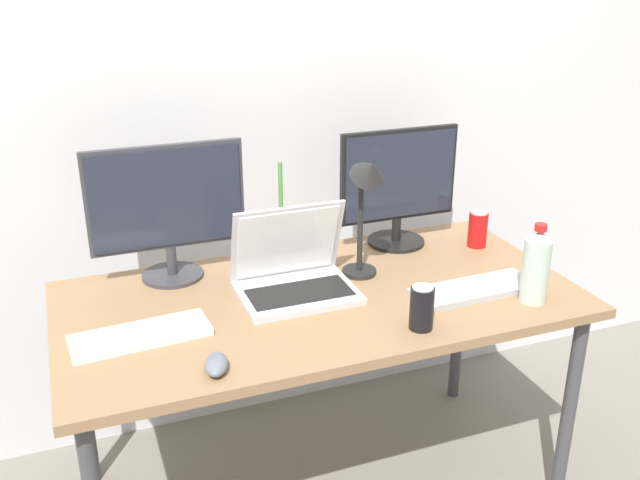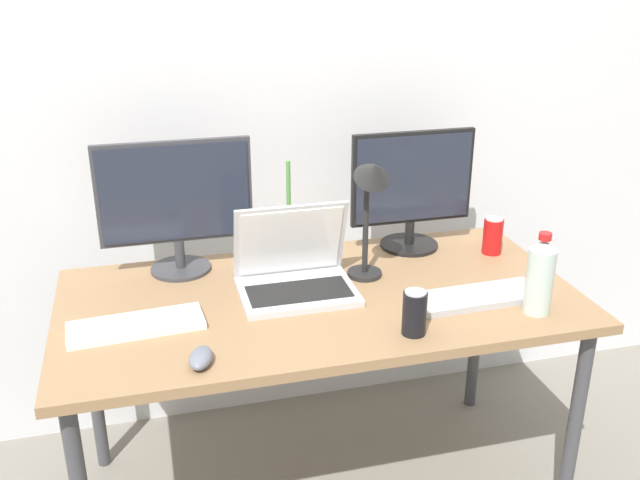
# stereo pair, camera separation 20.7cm
# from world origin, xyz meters

# --- Properties ---
(wall_back) EXTENTS (7.00, 0.08, 2.60)m
(wall_back) POSITION_xyz_m (0.00, 0.59, 1.30)
(wall_back) COLOR silver
(wall_back) RESTS_ON ground
(work_desk) EXTENTS (1.54, 0.78, 0.74)m
(work_desk) POSITION_xyz_m (0.00, 0.00, 0.68)
(work_desk) COLOR #424247
(work_desk) RESTS_ON ground
(monitor_left) EXTENTS (0.48, 0.19, 0.43)m
(monitor_left) POSITION_xyz_m (-0.39, 0.29, 0.98)
(monitor_left) COLOR #38383D
(monitor_left) RESTS_ON work_desk
(monitor_center) EXTENTS (0.43, 0.20, 0.41)m
(monitor_center) POSITION_xyz_m (0.40, 0.29, 0.96)
(monitor_center) COLOR black
(monitor_center) RESTS_ON work_desk
(laptop_silver) EXTENTS (0.35, 0.26, 0.27)m
(laptop_silver) POSITION_xyz_m (-0.07, 0.05, 0.80)
(laptop_silver) COLOR silver
(laptop_silver) RESTS_ON work_desk
(keyboard_main) EXTENTS (0.39, 0.15, 0.02)m
(keyboard_main) POSITION_xyz_m (0.44, -0.15, 0.75)
(keyboard_main) COLOR #B2B2B7
(keyboard_main) RESTS_ON work_desk
(keyboard_aux) EXTENTS (0.37, 0.16, 0.02)m
(keyboard_aux) POSITION_xyz_m (-0.54, -0.07, 0.75)
(keyboard_aux) COLOR white
(keyboard_aux) RESTS_ON work_desk
(mouse_by_keyboard) EXTENTS (0.08, 0.12, 0.04)m
(mouse_by_keyboard) POSITION_xyz_m (-0.39, -0.30, 0.76)
(mouse_by_keyboard) COLOR slate
(mouse_by_keyboard) RESTS_ON work_desk
(water_bottle) EXTENTS (0.08, 0.08, 0.24)m
(water_bottle) POSITION_xyz_m (0.57, -0.26, 0.85)
(water_bottle) COLOR silver
(water_bottle) RESTS_ON work_desk
(soda_can_near_keyboard) EXTENTS (0.07, 0.07, 0.13)m
(soda_can_near_keyboard) POSITION_xyz_m (0.65, 0.16, 0.80)
(soda_can_near_keyboard) COLOR red
(soda_can_near_keyboard) RESTS_ON work_desk
(soda_can_by_laptop) EXTENTS (0.07, 0.07, 0.13)m
(soda_can_by_laptop) POSITION_xyz_m (0.19, -0.28, 0.80)
(soda_can_by_laptop) COLOR black
(soda_can_by_laptop) RESTS_ON work_desk
(bamboo_vase) EXTENTS (0.08, 0.08, 0.35)m
(bamboo_vase) POSITION_xyz_m (-0.04, 0.25, 0.81)
(bamboo_vase) COLOR #B2D1B7
(bamboo_vase) RESTS_ON work_desk
(desk_lamp) EXTENTS (0.11, 0.18, 0.42)m
(desk_lamp) POSITION_xyz_m (0.17, 0.06, 1.02)
(desk_lamp) COLOR black
(desk_lamp) RESTS_ON work_desk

